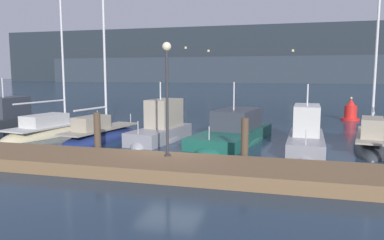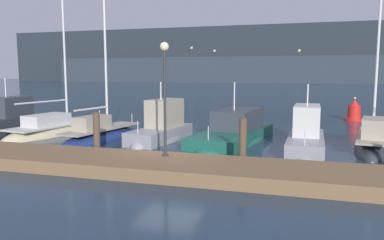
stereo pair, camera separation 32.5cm
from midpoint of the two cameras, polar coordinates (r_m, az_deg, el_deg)
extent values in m
plane|color=#1E3347|center=(15.26, -2.97, -6.00)|extent=(400.00, 400.00, 0.00)
cube|color=brown|center=(13.40, -5.78, -6.89)|extent=(37.56, 2.80, 0.45)
cylinder|color=#4C3D2D|center=(16.03, -13.76, -2.18)|extent=(0.28, 0.28, 1.86)
cylinder|color=#4C3D2D|center=(14.06, 8.40, -3.41)|extent=(0.28, 0.28, 1.82)
ellipsoid|color=#2D3338|center=(24.87, -26.06, -1.62)|extent=(1.90, 5.78, 1.36)
cube|color=#2D3338|center=(24.82, -26.11, -0.65)|extent=(1.74, 5.20, 0.85)
cube|color=#333842|center=(25.15, -25.40, 1.83)|extent=(1.25, 2.56, 1.20)
cube|color=black|center=(26.02, -23.81, 2.47)|extent=(1.04, 0.27, 0.54)
cylinder|color=silver|center=(24.73, -26.22, 4.44)|extent=(0.07, 0.07, 1.15)
ellipsoid|color=beige|center=(23.25, -19.10, -1.85)|extent=(3.39, 8.05, 1.33)
cube|color=silver|center=(23.18, -19.15, -0.58)|extent=(2.84, 6.76, 0.08)
cube|color=silver|center=(22.49, -20.86, 0.03)|extent=(1.67, 2.67, 0.63)
cylinder|color=silver|center=(23.52, -18.55, 11.45)|extent=(0.12, 0.12, 9.75)
cylinder|color=silver|center=(22.23, -21.42, 2.59)|extent=(0.68, 3.56, 0.09)
cylinder|color=silver|center=(25.80, -13.56, 0.92)|extent=(0.04, 0.04, 0.50)
ellipsoid|color=navy|center=(20.15, -13.10, -2.97)|extent=(2.48, 6.30, 1.16)
cube|color=#A39984|center=(20.06, -13.15, -1.25)|extent=(2.08, 5.30, 0.08)
cube|color=#A39984|center=(19.44, -14.51, -0.41)|extent=(1.23, 2.08, 0.69)
cylinder|color=silver|center=(20.28, -12.62, 10.27)|extent=(0.12, 0.12, 8.06)
cylinder|color=silver|center=(19.35, -14.59, 1.68)|extent=(0.45, 2.46, 0.09)
cylinder|color=silver|center=(22.30, -8.73, 0.33)|extent=(0.04, 0.04, 0.50)
ellipsoid|color=gray|center=(19.44, -4.37, -3.16)|extent=(2.46, 5.23, 1.34)
cube|color=gray|center=(19.39, -4.38, -2.18)|extent=(2.25, 4.72, 0.67)
cube|color=#A39984|center=(19.68, -3.70, 1.08)|extent=(1.50, 2.36, 1.45)
cube|color=black|center=(20.55, -2.38, 1.95)|extent=(1.08, 0.43, 0.64)
cylinder|color=silver|center=(19.24, -4.30, 4.46)|extent=(0.07, 0.07, 0.91)
cylinder|color=silver|center=(17.49, -7.74, -1.13)|extent=(0.04, 0.04, 0.60)
ellipsoid|color=#195647|center=(19.40, 6.70, -3.21)|extent=(3.94, 7.85, 1.07)
cube|color=#195647|center=(19.36, 6.72, -2.39)|extent=(3.60, 7.07, 0.57)
cube|color=#333842|center=(19.95, 7.47, 0.17)|extent=(2.37, 3.57, 1.01)
cube|color=black|center=(21.35, 8.76, 1.01)|extent=(1.62, 0.49, 0.46)
cylinder|color=silver|center=(19.27, 6.95, 3.62)|extent=(0.07, 0.07, 1.45)
cylinder|color=silver|center=(16.36, 3.07, -2.02)|extent=(0.04, 0.04, 0.60)
ellipsoid|color=gray|center=(17.69, 17.41, -4.50)|extent=(1.86, 5.62, 1.14)
cube|color=gray|center=(17.63, 17.45, -3.43)|extent=(1.70, 5.06, 0.67)
cube|color=silver|center=(18.03, 17.60, 0.03)|extent=(1.21, 2.49, 1.34)
cube|color=black|center=(19.11, 17.67, 1.02)|extent=(1.00, 0.30, 0.60)
cylinder|color=silver|center=(17.49, 17.72, 3.63)|extent=(0.07, 0.07, 0.98)
cylinder|color=silver|center=(15.22, 17.40, -2.62)|extent=(0.04, 0.04, 0.60)
ellipsoid|color=#2D3338|center=(19.33, 26.16, -3.94)|extent=(2.56, 6.49, 1.18)
cube|color=#A39984|center=(19.23, 26.26, -2.12)|extent=(2.15, 5.45, 0.08)
cube|color=#A39984|center=(18.41, 26.34, -1.06)|extent=(1.23, 2.15, 0.84)
cylinder|color=silver|center=(19.53, 26.80, 7.79)|extent=(0.12, 0.12, 6.66)
cylinder|color=silver|center=(18.12, 26.47, 1.31)|extent=(0.61, 2.92, 0.09)
cylinder|color=silver|center=(22.08, 26.32, -0.37)|extent=(0.04, 0.04, 0.50)
cylinder|color=red|center=(30.20, 23.71, 0.07)|extent=(1.32, 1.32, 0.16)
cylinder|color=red|center=(30.14, 23.77, 1.12)|extent=(0.88, 0.88, 0.95)
cone|color=red|center=(30.08, 23.83, 2.49)|extent=(0.62, 0.62, 0.50)
sphere|color=#F9EAB7|center=(30.06, 23.86, 3.05)|extent=(0.16, 0.16, 0.16)
cylinder|color=#2D2D33|center=(13.82, -3.41, -5.35)|extent=(0.24, 0.24, 0.06)
cylinder|color=#2D2D33|center=(13.54, -3.47, 2.57)|extent=(0.10, 0.10, 3.76)
sphere|color=#F9EAB7|center=(13.53, -3.53, 11.12)|extent=(0.32, 0.32, 0.32)
cube|color=#232B33|center=(152.71, 14.50, 9.65)|extent=(240.00, 16.00, 21.73)
cube|color=#2C363F|center=(144.65, 6.22, 7.60)|extent=(144.00, 10.00, 9.67)
cube|color=#F4DB8C|center=(144.65, 16.12, 10.15)|extent=(0.80, 0.10, 0.80)
cube|color=#F4DB8C|center=(158.32, -8.12, 7.73)|extent=(0.80, 0.10, 0.80)
cube|color=#F4DB8C|center=(150.67, 0.01, 10.96)|extent=(0.80, 0.10, 0.80)
cube|color=#F4DB8C|center=(144.59, 18.40, 8.80)|extent=(0.80, 0.10, 0.80)
cube|color=#F4DB8C|center=(148.28, 3.51, 10.49)|extent=(0.80, 0.10, 0.80)
camera|label=1|loc=(0.16, -89.49, 0.06)|focal=35.00mm
camera|label=2|loc=(0.16, 90.51, -0.06)|focal=35.00mm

